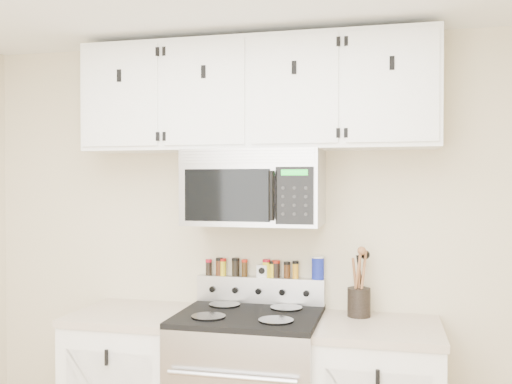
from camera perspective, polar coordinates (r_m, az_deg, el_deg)
back_wall at (r=3.41m, az=0.57°, el=-5.91°), size 3.50×0.01×2.50m
microwave at (r=3.20m, az=-0.16°, el=0.45°), size 0.76×0.44×0.42m
upper_cabinets at (r=3.26m, az=-0.07°, el=9.64°), size 2.00×0.35×0.62m
utensil_crock at (r=3.24m, az=10.26°, el=-10.56°), size 0.13×0.13×0.37m
kitchen_timer at (r=3.39m, az=0.67°, el=-7.90°), size 0.07×0.06×0.07m
salt_canister at (r=3.33m, az=6.21°, el=-7.54°), size 0.07×0.07×0.13m
spice_jar_0 at (r=3.47m, az=-4.75°, el=-7.49°), size 0.04×0.04×0.09m
spice_jar_1 at (r=3.45m, az=-3.68°, el=-7.45°), size 0.05×0.05×0.11m
spice_jar_2 at (r=3.45m, az=-3.34°, el=-7.48°), size 0.04×0.04×0.10m
spice_jar_3 at (r=3.42m, az=-2.06°, el=-7.49°), size 0.04×0.04×0.11m
spice_jar_4 at (r=3.41m, az=-1.15°, el=-7.58°), size 0.04×0.04×0.10m
spice_jar_5 at (r=3.38m, az=1.04°, el=-7.62°), size 0.05×0.05×0.11m
spice_jar_6 at (r=3.37m, az=1.69°, el=-7.72°), size 0.04×0.04×0.10m
spice_jar_7 at (r=3.37m, az=2.01°, el=-7.69°), size 0.05×0.05×0.10m
spice_jar_8 at (r=3.36m, az=3.11°, el=-7.77°), size 0.04×0.04×0.09m
spice_jar_9 at (r=3.35m, az=3.97°, el=-7.74°), size 0.04×0.04×0.10m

